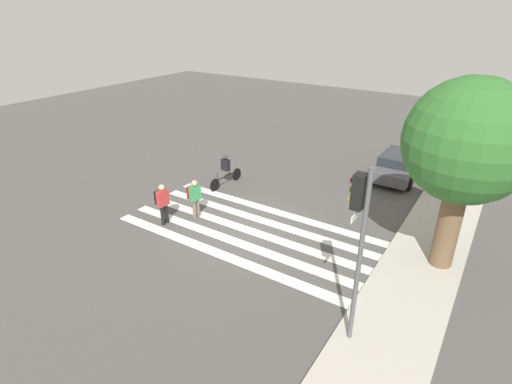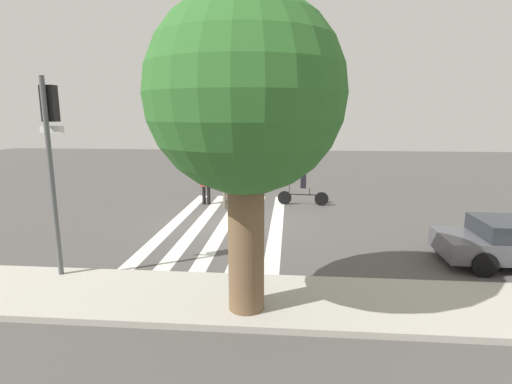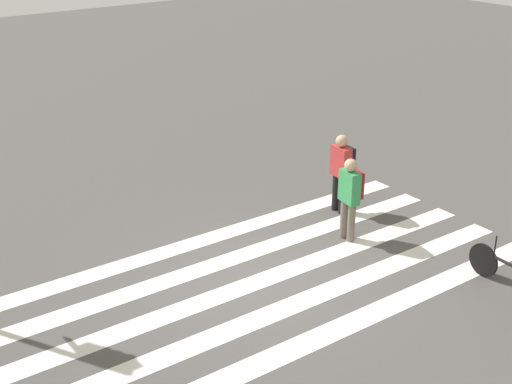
{
  "view_description": "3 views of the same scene",
  "coord_description": "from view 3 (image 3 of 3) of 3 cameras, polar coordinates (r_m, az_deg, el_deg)",
  "views": [
    {
      "loc": [
        11.2,
        7.63,
        8.05
      ],
      "look_at": [
        -0.49,
        0.04,
        1.48
      ],
      "focal_mm": 28.0,
      "sensor_mm": 36.0,
      "label": 1
    },
    {
      "loc": [
        -2.39,
        14.31,
        4.09
      ],
      "look_at": [
        -1.15,
        0.03,
        1.24
      ],
      "focal_mm": 28.0,
      "sensor_mm": 36.0,
      "label": 2
    },
    {
      "loc": [
        -8.83,
        6.41,
        6.45
      ],
      "look_at": [
        0.5,
        -0.31,
        1.48
      ],
      "focal_mm": 50.0,
      "sensor_mm": 36.0,
      "label": 3
    }
  ],
  "objects": [
    {
      "name": "pedestrian_adult_blue_shirt",
      "position": [
        13.84,
        7.56,
        -0.04
      ],
      "size": [
        0.5,
        0.43,
        1.69
      ],
      "rotation": [
        0.0,
        0.0,
        -0.15
      ],
      "color": "#6B6051",
      "rests_on": "ground_plane"
    },
    {
      "name": "crosswalk_stripes",
      "position": [
        12.67,
        0.18,
        -7.17
      ],
      "size": [
        4.31,
        10.0,
        0.01
      ],
      "color": "silver",
      "rests_on": "ground_plane"
    },
    {
      "name": "pedestrian_adult_tall_backpack",
      "position": [
        15.03,
        6.88,
        2.0
      ],
      "size": [
        0.49,
        0.41,
        1.72
      ],
      "rotation": [
        0.0,
        0.0,
        -0.07
      ],
      "color": "black",
      "rests_on": "ground_plane"
    },
    {
      "name": "ground_plane",
      "position": [
        12.68,
        0.18,
        -7.18
      ],
      "size": [
        60.0,
        60.0,
        0.0
      ],
      "primitive_type": "plane",
      "color": "#4C4947"
    }
  ]
}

